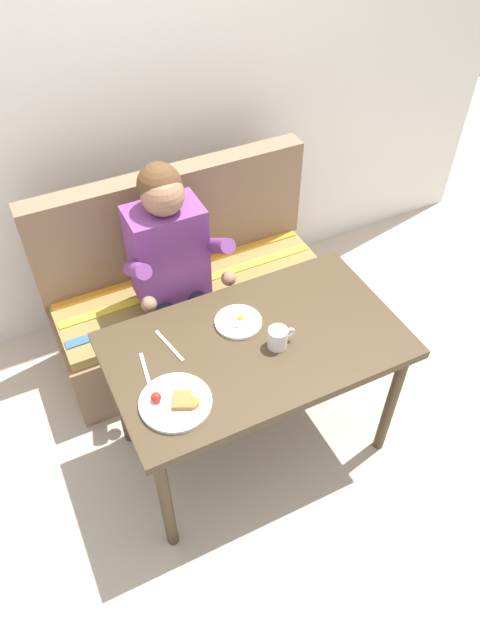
% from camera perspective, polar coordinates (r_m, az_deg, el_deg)
% --- Properties ---
extents(ground_plane, '(8.00, 8.00, 0.00)m').
position_cam_1_polar(ground_plane, '(2.92, 1.33, -11.85)').
color(ground_plane, '#BBAC96').
extents(back_wall, '(4.40, 0.10, 2.60)m').
position_cam_1_polar(back_wall, '(2.98, -10.32, 22.17)').
color(back_wall, silver).
rests_on(back_wall, ground).
extents(table, '(1.20, 0.70, 0.73)m').
position_cam_1_polar(table, '(2.39, 1.59, -3.52)').
color(table, '#41321F').
rests_on(table, ground).
extents(couch, '(1.44, 0.56, 1.00)m').
position_cam_1_polar(couch, '(3.11, -5.01, 2.27)').
color(couch, '#83644B').
rests_on(couch, ground).
extents(person, '(0.45, 0.61, 1.21)m').
position_cam_1_polar(person, '(2.68, -6.57, 5.52)').
color(person, '#783980').
rests_on(person, ground).
extents(plate_breakfast, '(0.27, 0.27, 0.05)m').
position_cam_1_polar(plate_breakfast, '(2.14, -6.35, -8.06)').
color(plate_breakfast, white).
rests_on(plate_breakfast, table).
extents(plate_eggs, '(0.20, 0.20, 0.04)m').
position_cam_1_polar(plate_eggs, '(2.40, -0.17, -0.16)').
color(plate_eggs, white).
rests_on(plate_eggs, table).
extents(coffee_mug, '(0.12, 0.08, 0.09)m').
position_cam_1_polar(coffee_mug, '(2.29, 3.80, -1.72)').
color(coffee_mug, white).
rests_on(coffee_mug, table).
extents(fork, '(0.04, 0.17, 0.00)m').
position_cam_1_polar(fork, '(2.27, -9.34, -4.82)').
color(fork, silver).
rests_on(fork, table).
extents(knife, '(0.05, 0.20, 0.00)m').
position_cam_1_polar(knife, '(2.33, -7.00, -2.52)').
color(knife, silver).
rests_on(knife, table).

